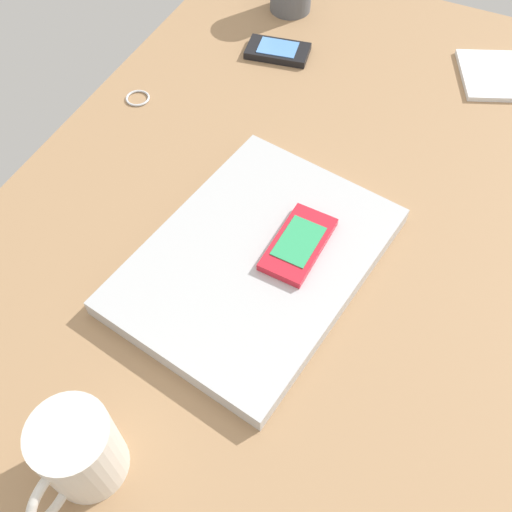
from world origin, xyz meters
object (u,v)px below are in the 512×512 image
(cell_phone_on_laptop, at_px, (298,244))
(cell_phone_on_desk, at_px, (278,51))
(laptop_closed, at_px, (256,260))
(coffee_mug, at_px, (78,452))
(key_ring, at_px, (138,98))

(cell_phone_on_laptop, bearing_deg, cell_phone_on_desk, -152.59)
(laptop_closed, distance_m, cell_phone_on_laptop, 0.05)
(cell_phone_on_laptop, relative_size, coffee_mug, 1.00)
(laptop_closed, xyz_separation_m, cell_phone_on_laptop, (-0.03, 0.04, 0.02))
(cell_phone_on_laptop, relative_size, key_ring, 2.97)
(cell_phone_on_laptop, bearing_deg, laptop_closed, -52.65)
(laptop_closed, height_order, coffee_mug, coffee_mug)
(key_ring, relative_size, coffee_mug, 0.34)
(cell_phone_on_desk, xyz_separation_m, coffee_mug, (0.69, 0.11, 0.04))
(cell_phone_on_laptop, xyz_separation_m, cell_phone_on_desk, (-0.37, -0.19, -0.02))
(laptop_closed, xyz_separation_m, cell_phone_on_desk, (-0.40, -0.15, -0.01))
(key_ring, bearing_deg, cell_phone_on_desk, 142.84)
(cell_phone_on_laptop, height_order, coffee_mug, coffee_mug)
(cell_phone_on_laptop, bearing_deg, coffee_mug, -15.04)
(key_ring, height_order, coffee_mug, coffee_mug)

